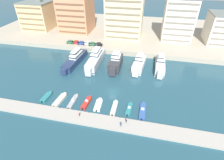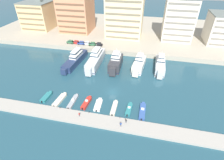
{
  "view_description": "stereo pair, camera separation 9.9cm",
  "coord_description": "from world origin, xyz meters",
  "px_view_note": "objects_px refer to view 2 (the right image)",
  "views": [
    {
      "loc": [
        10.74,
        -49.83,
        40.48
      ],
      "look_at": [
        -1.18,
        4.06,
        2.5
      ],
      "focal_mm": 28.0,
      "sensor_mm": 36.0,
      "label": 1
    },
    {
      "loc": [
        10.84,
        -49.81,
        40.48
      ],
      "look_at": [
        -1.18,
        4.06,
        2.5
      ],
      "focal_mm": 28.0,
      "sensor_mm": 36.0,
      "label": 2
    }
  ],
  "objects_px": {
    "motorboat_white_center": "(98,105)",
    "motorboat_cream_center_right": "(114,108)",
    "car_white_center_left": "(87,43)",
    "car_green_center": "(93,44)",
    "yacht_ivory_center_left": "(139,64)",
    "motorboat_blue_right": "(142,111)",
    "yacht_silver_center": "(160,65)",
    "motorboat_red_center_left": "(86,103)",
    "pedestrian_far_side": "(79,114)",
    "yacht_navy_far_left": "(75,59)",
    "motorboat_grey_mid_left": "(73,101)",
    "motorboat_teal_mid_right": "(129,109)",
    "car_green_far_left": "(71,42)",
    "car_black_center_right": "(99,44)",
    "pedestrian_near_edge": "(121,124)",
    "yacht_charcoal_mid_left": "(116,63)",
    "motorboat_cream_left": "(60,100)",
    "pedestrian_mid_deck": "(126,120)",
    "motorboat_teal_far_left": "(46,97)",
    "car_red_left": "(76,42)",
    "car_blue_mid_left": "(81,43)",
    "yacht_silver_left": "(96,59)"
  },
  "relations": [
    {
      "from": "pedestrian_near_edge",
      "to": "motorboat_white_center",
      "type": "bearing_deg",
      "value": 139.67
    },
    {
      "from": "motorboat_blue_right",
      "to": "yacht_silver_center",
      "type": "bearing_deg",
      "value": 79.27
    },
    {
      "from": "motorboat_cream_center_right",
      "to": "motorboat_blue_right",
      "type": "distance_m",
      "value": 9.19
    },
    {
      "from": "yacht_ivory_center_left",
      "to": "motorboat_cream_center_right",
      "type": "bearing_deg",
      "value": -100.79
    },
    {
      "from": "car_black_center_right",
      "to": "yacht_ivory_center_left",
      "type": "bearing_deg",
      "value": -33.57
    },
    {
      "from": "motorboat_cream_center_right",
      "to": "yacht_ivory_center_left",
      "type": "bearing_deg",
      "value": 79.21
    },
    {
      "from": "yacht_charcoal_mid_left",
      "to": "car_white_center_left",
      "type": "xyz_separation_m",
      "value": [
        -19.24,
        16.78,
        0.66
      ]
    },
    {
      "from": "motorboat_teal_far_left",
      "to": "motorboat_red_center_left",
      "type": "distance_m",
      "value": 15.0
    },
    {
      "from": "motorboat_cream_left",
      "to": "car_red_left",
      "type": "xyz_separation_m",
      "value": [
        -11.29,
        43.49,
        2.81
      ]
    },
    {
      "from": "yacht_charcoal_mid_left",
      "to": "motorboat_white_center",
      "type": "distance_m",
      "value": 26.24
    },
    {
      "from": "pedestrian_mid_deck",
      "to": "car_white_center_left",
      "type": "bearing_deg",
      "value": 120.61
    },
    {
      "from": "yacht_navy_far_left",
      "to": "pedestrian_far_side",
      "type": "bearing_deg",
      "value": -65.77
    },
    {
      "from": "motorboat_teal_mid_right",
      "to": "car_white_center_left",
      "type": "xyz_separation_m",
      "value": [
        -29.01,
        42.68,
        2.87
      ]
    },
    {
      "from": "yacht_navy_far_left",
      "to": "motorboat_grey_mid_left",
      "type": "relative_size",
      "value": 2.85
    },
    {
      "from": "motorboat_cream_left",
      "to": "car_black_center_right",
      "type": "relative_size",
      "value": 1.87
    },
    {
      "from": "motorboat_white_center",
      "to": "motorboat_cream_center_right",
      "type": "distance_m",
      "value": 5.55
    },
    {
      "from": "yacht_navy_far_left",
      "to": "car_black_center_right",
      "type": "distance_m",
      "value": 18.08
    },
    {
      "from": "yacht_ivory_center_left",
      "to": "pedestrian_near_edge",
      "type": "xyz_separation_m",
      "value": [
        -1.84,
        -35.35,
        -0.63
      ]
    },
    {
      "from": "car_red_left",
      "to": "car_blue_mid_left",
      "type": "distance_m",
      "value": 3.12
    },
    {
      "from": "car_red_left",
      "to": "car_white_center_left",
      "type": "distance_m",
      "value": 6.43
    },
    {
      "from": "yacht_silver_left",
      "to": "pedestrian_near_edge",
      "type": "height_order",
      "value": "yacht_silver_left"
    },
    {
      "from": "yacht_silver_center",
      "to": "motorboat_teal_mid_right",
      "type": "relative_size",
      "value": 2.65
    },
    {
      "from": "motorboat_blue_right",
      "to": "motorboat_red_center_left",
      "type": "bearing_deg",
      "value": -178.9
    },
    {
      "from": "car_red_left",
      "to": "motorboat_blue_right",
      "type": "bearing_deg",
      "value": -47.0
    },
    {
      "from": "pedestrian_mid_deck",
      "to": "yacht_ivory_center_left",
      "type": "bearing_deg",
      "value": 89.0
    },
    {
      "from": "motorboat_white_center",
      "to": "pedestrian_mid_deck",
      "type": "height_order",
      "value": "pedestrian_mid_deck"
    },
    {
      "from": "motorboat_teal_mid_right",
      "to": "pedestrian_near_edge",
      "type": "xyz_separation_m",
      "value": [
        -1.3,
        -7.92,
        1.33
      ]
    },
    {
      "from": "car_white_center_left",
      "to": "car_green_center",
      "type": "height_order",
      "value": "same"
    },
    {
      "from": "motorboat_teal_far_left",
      "to": "motorboat_teal_mid_right",
      "type": "relative_size",
      "value": 0.96
    },
    {
      "from": "yacht_silver_left",
      "to": "yacht_charcoal_mid_left",
      "type": "distance_m",
      "value": 9.78
    },
    {
      "from": "yacht_ivory_center_left",
      "to": "pedestrian_near_edge",
      "type": "relative_size",
      "value": 9.91
    },
    {
      "from": "motorboat_cream_left",
      "to": "pedestrian_mid_deck",
      "type": "relative_size",
      "value": 4.87
    },
    {
      "from": "motorboat_cream_left",
      "to": "yacht_charcoal_mid_left",
      "type": "bearing_deg",
      "value": 61.63
    },
    {
      "from": "motorboat_teal_far_left",
      "to": "motorboat_blue_right",
      "type": "distance_m",
      "value": 33.86
    },
    {
      "from": "yacht_navy_far_left",
      "to": "yacht_charcoal_mid_left",
      "type": "distance_m",
      "value": 19.45
    },
    {
      "from": "motorboat_grey_mid_left",
      "to": "motorboat_white_center",
      "type": "height_order",
      "value": "motorboat_grey_mid_left"
    },
    {
      "from": "motorboat_grey_mid_left",
      "to": "motorboat_teal_mid_right",
      "type": "distance_m",
      "value": 19.38
    },
    {
      "from": "motorboat_cream_center_right",
      "to": "pedestrian_far_side",
      "type": "bearing_deg",
      "value": -147.2
    },
    {
      "from": "motorboat_teal_mid_right",
      "to": "car_green_far_left",
      "type": "height_order",
      "value": "car_green_far_left"
    },
    {
      "from": "motorboat_red_center_left",
      "to": "yacht_ivory_center_left",
      "type": "bearing_deg",
      "value": 61.49
    },
    {
      "from": "car_green_far_left",
      "to": "motorboat_grey_mid_left",
      "type": "bearing_deg",
      "value": -65.84
    },
    {
      "from": "motorboat_teal_far_left",
      "to": "yacht_ivory_center_left",
      "type": "bearing_deg",
      "value": 42.69
    },
    {
      "from": "motorboat_blue_right",
      "to": "car_green_center",
      "type": "distance_m",
      "value": 52.11
    },
    {
      "from": "yacht_silver_left",
      "to": "motorboat_cream_left",
      "type": "xyz_separation_m",
      "value": [
        -4.67,
        -27.75,
        -2.17
      ]
    },
    {
      "from": "car_red_left",
      "to": "car_white_center_left",
      "type": "bearing_deg",
      "value": -0.69
    },
    {
      "from": "yacht_silver_center",
      "to": "motorboat_cream_center_right",
      "type": "height_order",
      "value": "yacht_silver_center"
    },
    {
      "from": "car_green_center",
      "to": "yacht_charcoal_mid_left",
      "type": "bearing_deg",
      "value": -45.73
    },
    {
      "from": "yacht_silver_left",
      "to": "car_blue_mid_left",
      "type": "relative_size",
      "value": 5.4
    },
    {
      "from": "car_black_center_right",
      "to": "pedestrian_mid_deck",
      "type": "distance_m",
      "value": 53.85
    },
    {
      "from": "motorboat_red_center_left",
      "to": "pedestrian_far_side",
      "type": "relative_size",
      "value": 4.4
    }
  ]
}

